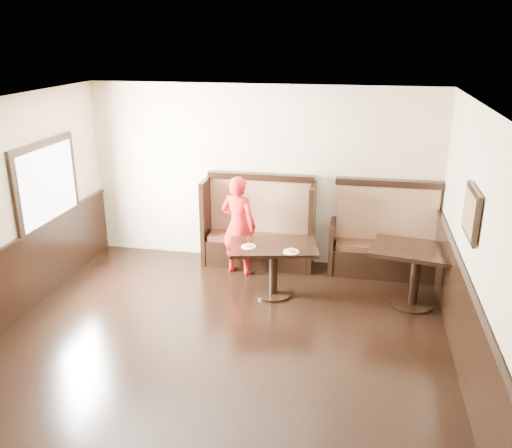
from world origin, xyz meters
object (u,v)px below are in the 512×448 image
(table_neighbor, at_px, (416,263))
(child, at_px, (238,226))
(booth_main, at_px, (259,232))
(table_main, at_px, (273,257))
(booth_neighbor, at_px, (384,243))

(table_neighbor, relative_size, child, 0.86)
(booth_main, relative_size, child, 1.14)
(table_neighbor, bearing_deg, table_main, -167.77)
(booth_main, relative_size, table_neighbor, 1.33)
(booth_main, bearing_deg, table_main, -69.14)
(child, bearing_deg, table_main, 148.39)
(child, bearing_deg, booth_main, -104.95)
(booth_main, height_order, table_neighbor, booth_main)
(table_main, bearing_deg, child, 122.66)
(booth_main, bearing_deg, table_neighbor, -23.64)
(table_neighbor, xyz_separation_m, child, (-2.56, 0.59, 0.15))
(booth_main, xyz_separation_m, booth_neighbor, (1.95, -0.00, -0.05))
(booth_neighbor, height_order, table_neighbor, booth_neighbor)
(booth_main, distance_m, booth_neighbor, 1.95)
(table_main, bearing_deg, table_neighbor, -10.17)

